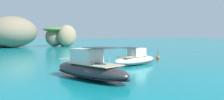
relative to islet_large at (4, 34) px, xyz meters
name	(u,v)px	position (x,y,z in m)	size (l,w,h in m)	color
islet_large	(4,34)	(0.00, 0.00, 0.00)	(25.82, 23.86, 9.18)	#756651
islet_small	(61,35)	(16.33, -2.91, -0.41)	(10.71, 9.17, 6.87)	#9E8966
motorboat_white	(135,59)	(12.61, -51.46, -3.24)	(7.24, 3.75, 2.18)	white
motorboat_charcoal	(90,69)	(4.42, -56.89, -3.09)	(5.13, 8.89, 2.67)	#2D2D33
channel_buoy	(158,57)	(18.98, -48.00, -3.60)	(0.56, 0.56, 1.48)	#E54C19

